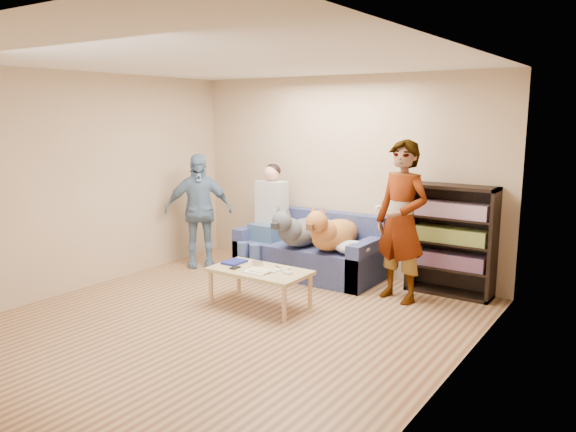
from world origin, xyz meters
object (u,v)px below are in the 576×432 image
Objects in this scene: sofa at (310,253)px; dog_gray at (299,231)px; notebook_blue at (234,262)px; dog_tan at (332,233)px; person_standing_left at (198,210)px; camera_silver at (258,263)px; person_seated at (267,214)px; person_standing_right at (401,222)px; coffee_table at (260,273)px; bookshelf at (452,238)px.

dog_gray is (-0.01, -0.25, 0.35)m from sofa.
dog_tan is (0.64, 1.13, 0.22)m from notebook_blue.
person_standing_left is 1.34× the size of dog_tan.
camera_silver is 1.14m from dog_tan.
sofa is 1.29× the size of person_seated.
dog_tan is at bearing -170.66° from person_standing_right.
sofa is at bearing -176.72° from person_standing_right.
notebook_blue is at bearing -165.96° from camera_silver.
coffee_table is at bearing -71.22° from person_standing_left.
person_standing_right reaches higher than person_standing_left.
person_standing_left is 1.54m from dog_gray.
notebook_blue is 0.20× the size of bookshelf.
camera_silver is at bearing -86.38° from sofa.
person_seated is at bearing 121.21° from camera_silver.
sofa is at bearing -25.69° from person_standing_left.
dog_gray is 0.45m from dog_tan.
dog_gray is 1.13× the size of coffee_table.
notebook_blue is (1.31, -0.82, -0.35)m from person_standing_left.
notebook_blue reaches higher than coffee_table.
dog_tan is at bearing -162.20° from bookshelf.
person_standing_left is 1.21× the size of bookshelf.
person_seated is at bearing 175.84° from dog_tan.
person_standing_left is 1.79m from camera_silver.
person_standing_left reaches higher than coffee_table.
person_standing_right is 0.96× the size of sofa.
coffee_table is (0.81, -1.25, -0.40)m from person_seated.
dog_gray is at bearing 100.43° from coffee_table.
person_seated is 0.63m from dog_gray.
sofa is 1.40m from coffee_table.
notebook_blue is at bearing -131.59° from person_standing_right.
notebook_blue is 0.21× the size of dog_gray.
camera_silver is 0.09× the size of dog_tan.
dog_gray is (1.51, 0.26, -0.15)m from person_standing_left.
dog_tan is (0.45, 0.05, 0.01)m from dog_gray.
camera_silver is 1.03m from dog_gray.
bookshelf reaches higher than camera_silver.
person_standing_right is at bearing -126.44° from bookshelf.
person_standing_right reaches higher than dog_tan.
notebook_blue is 1.35m from sofa.
notebook_blue is 1.11m from dog_gray.
bookshelf is at bearing -31.63° from person_standing_left.
person_seated reaches higher than dog_gray.
person_standing_right is 1.16× the size of person_standing_left.
sofa is 1.46× the size of bookshelf.
person_standing_left is at bearing -161.44° from sofa.
notebook_blue is at bearing 172.87° from coffee_table.
person_seated is at bearing -169.40° from person_standing_right.
sofa is (-1.40, 0.31, -0.63)m from person_standing_right.
coffee_table is at bearing -45.00° from camera_silver.
person_seated is (0.91, 0.38, -0.01)m from person_standing_left.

